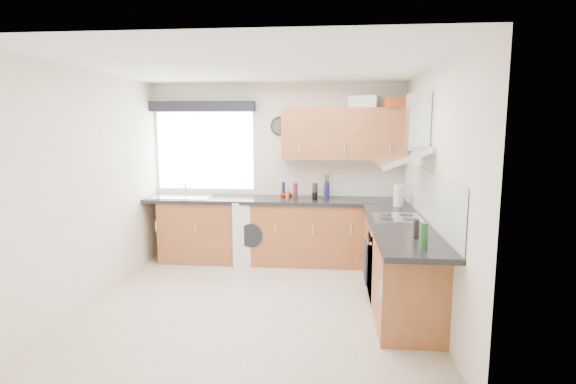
# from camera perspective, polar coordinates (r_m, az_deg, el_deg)

# --- Properties ---
(ground_plane) EXTENTS (3.60, 3.60, 0.00)m
(ground_plane) POSITION_cam_1_polar(r_m,az_deg,el_deg) (5.04, -3.86, -13.88)
(ground_plane) COLOR beige
(ceiling) EXTENTS (3.60, 3.60, 0.02)m
(ceiling) POSITION_cam_1_polar(r_m,az_deg,el_deg) (4.70, -4.18, 15.60)
(ceiling) COLOR white
(ceiling) RESTS_ON wall_back
(wall_back) EXTENTS (3.60, 0.02, 2.50)m
(wall_back) POSITION_cam_1_polar(r_m,az_deg,el_deg) (6.48, -1.40, 2.57)
(wall_back) COLOR silver
(wall_back) RESTS_ON ground_plane
(wall_front) EXTENTS (3.60, 0.02, 2.50)m
(wall_front) POSITION_cam_1_polar(r_m,az_deg,el_deg) (2.98, -9.71, -4.55)
(wall_front) COLOR silver
(wall_front) RESTS_ON ground_plane
(wall_left) EXTENTS (0.02, 3.60, 2.50)m
(wall_left) POSITION_cam_1_polar(r_m,az_deg,el_deg) (5.31, -23.56, 0.57)
(wall_left) COLOR silver
(wall_left) RESTS_ON ground_plane
(wall_right) EXTENTS (0.02, 3.60, 2.50)m
(wall_right) POSITION_cam_1_polar(r_m,az_deg,el_deg) (4.76, 17.90, 0.03)
(wall_right) COLOR silver
(wall_right) RESTS_ON ground_plane
(window) EXTENTS (1.40, 0.02, 1.10)m
(window) POSITION_cam_1_polar(r_m,az_deg,el_deg) (6.65, -10.48, 5.18)
(window) COLOR white
(window) RESTS_ON wall_back
(window_blind) EXTENTS (1.50, 0.18, 0.14)m
(window_blind) POSITION_cam_1_polar(r_m,az_deg,el_deg) (6.56, -10.85, 10.64)
(window_blind) COLOR black
(window_blind) RESTS_ON wall_back
(splashback) EXTENTS (0.01, 3.00, 0.54)m
(splashback) POSITION_cam_1_polar(r_m,az_deg,el_deg) (5.06, 17.03, -0.26)
(splashback) COLOR white
(splashback) RESTS_ON wall_right
(base_cab_back) EXTENTS (3.00, 0.58, 0.86)m
(base_cab_back) POSITION_cam_1_polar(r_m,az_deg,el_deg) (6.35, -2.59, -5.07)
(base_cab_back) COLOR brown
(base_cab_back) RESTS_ON ground_plane
(base_cab_corner) EXTENTS (0.60, 0.60, 0.86)m
(base_cab_corner) POSITION_cam_1_polar(r_m,az_deg,el_deg) (6.32, 11.98, -5.31)
(base_cab_corner) COLOR brown
(base_cab_corner) RESTS_ON ground_plane
(base_cab_right) EXTENTS (0.58, 2.10, 0.86)m
(base_cab_right) POSITION_cam_1_polar(r_m,az_deg,el_deg) (5.03, 13.83, -8.96)
(base_cab_right) COLOR brown
(base_cab_right) RESTS_ON ground_plane
(worktop_back) EXTENTS (3.60, 0.62, 0.05)m
(worktop_back) POSITION_cam_1_polar(r_m,az_deg,el_deg) (6.23, -1.72, -1.05)
(worktop_back) COLOR black
(worktop_back) RESTS_ON base_cab_back
(worktop_right) EXTENTS (0.62, 2.42, 0.05)m
(worktop_right) POSITION_cam_1_polar(r_m,az_deg,el_deg) (4.77, 14.17, -4.27)
(worktop_right) COLOR black
(worktop_right) RESTS_ON base_cab_right
(sink) EXTENTS (0.84, 0.46, 0.10)m
(sink) POSITION_cam_1_polar(r_m,az_deg,el_deg) (6.52, -13.40, -0.27)
(sink) COLOR silver
(sink) RESTS_ON worktop_back
(oven) EXTENTS (0.56, 0.58, 0.85)m
(oven) POSITION_cam_1_polar(r_m,az_deg,el_deg) (5.17, 13.48, -8.52)
(oven) COLOR black
(oven) RESTS_ON ground_plane
(hob_plate) EXTENTS (0.52, 0.52, 0.01)m
(hob_plate) POSITION_cam_1_polar(r_m,az_deg,el_deg) (5.05, 13.67, -3.17)
(hob_plate) COLOR silver
(hob_plate) RESTS_ON worktop_right
(extractor_hood) EXTENTS (0.52, 0.78, 0.66)m
(extractor_hood) POSITION_cam_1_polar(r_m,az_deg,el_deg) (4.97, 15.16, 6.51)
(extractor_hood) COLOR silver
(extractor_hood) RESTS_ON wall_right
(upper_cabinets) EXTENTS (1.70, 0.35, 0.70)m
(upper_cabinets) POSITION_cam_1_polar(r_m,az_deg,el_deg) (6.23, 7.17, 7.35)
(upper_cabinets) COLOR brown
(upper_cabinets) RESTS_ON wall_back
(washing_machine) EXTENTS (0.71, 0.70, 0.89)m
(washing_machine) POSITION_cam_1_polar(r_m,az_deg,el_deg) (6.38, -4.29, -4.88)
(washing_machine) COLOR white
(washing_machine) RESTS_ON ground_plane
(wall_clock) EXTENTS (0.27, 0.04, 0.27)m
(wall_clock) POSITION_cam_1_polar(r_m,az_deg,el_deg) (6.40, -1.02, 8.37)
(wall_clock) COLOR black
(wall_clock) RESTS_ON wall_back
(casserole) EXTENTS (0.45, 0.38, 0.16)m
(casserole) POSITION_cam_1_polar(r_m,az_deg,el_deg) (6.34, 9.66, 11.21)
(casserole) COLOR white
(casserole) RESTS_ON upper_cabinets
(storage_box) EXTENTS (0.30, 0.27, 0.12)m
(storage_box) POSITION_cam_1_polar(r_m,az_deg,el_deg) (6.18, 13.41, 10.96)
(storage_box) COLOR #BC491D
(storage_box) RESTS_ON upper_cabinets
(utensil_pot) EXTENTS (0.10, 0.10, 0.13)m
(utensil_pot) POSITION_cam_1_polar(r_m,az_deg,el_deg) (6.37, 4.91, -0.03)
(utensil_pot) COLOR gray
(utensil_pot) RESTS_ON worktop_back
(kitchen_roll) EXTENTS (0.14, 0.14, 0.27)m
(kitchen_roll) POSITION_cam_1_polar(r_m,az_deg,el_deg) (5.78, 13.85, -0.46)
(kitchen_roll) COLOR white
(kitchen_roll) RESTS_ON worktop_right
(tomato_cluster) EXTENTS (0.17, 0.17, 0.07)m
(tomato_cluster) POSITION_cam_1_polar(r_m,az_deg,el_deg) (6.35, -0.22, -0.34)
(tomato_cluster) COLOR #B30C02
(tomato_cluster) RESTS_ON worktop_back
(jar_0) EXTENTS (0.05, 0.05, 0.12)m
(jar_0) POSITION_cam_1_polar(r_m,az_deg,el_deg) (6.17, -0.08, -0.33)
(jar_0) COLOR olive
(jar_0) RESTS_ON worktop_back
(jar_1) EXTENTS (0.07, 0.07, 0.23)m
(jar_1) POSITION_cam_1_polar(r_m,az_deg,el_deg) (6.18, 4.94, 0.16)
(jar_1) COLOR #191446
(jar_1) RESTS_ON worktop_back
(jar_2) EXTENTS (0.06, 0.06, 0.22)m
(jar_2) POSITION_cam_1_polar(r_m,az_deg,el_deg) (6.20, 0.94, 0.15)
(jar_2) COLOR #561E25
(jar_2) RESTS_ON worktop_back
(jar_3) EXTENTS (0.05, 0.05, 0.22)m
(jar_3) POSITION_cam_1_polar(r_m,az_deg,el_deg) (6.30, -0.60, 0.30)
(jar_3) COLOR #181446
(jar_3) RESTS_ON worktop_back
(jar_4) EXTENTS (0.08, 0.08, 0.21)m
(jar_4) POSITION_cam_1_polar(r_m,az_deg,el_deg) (6.26, 3.45, 0.19)
(jar_4) COLOR #34271C
(jar_4) RESTS_ON worktop_back
(jar_5) EXTENTS (0.07, 0.07, 0.10)m
(jar_5) POSITION_cam_1_polar(r_m,az_deg,el_deg) (6.10, 3.42, -0.55)
(jar_5) COLOR black
(jar_5) RESTS_ON worktop_back
(bottle_0) EXTENTS (0.06, 0.06, 0.21)m
(bottle_0) POSITION_cam_1_polar(r_m,az_deg,el_deg) (3.86, 16.93, -5.37)
(bottle_0) COLOR #1C501C
(bottle_0) RESTS_ON worktop_right
(bottle_1) EXTENTS (0.05, 0.05, 0.17)m
(bottle_1) POSITION_cam_1_polar(r_m,az_deg,el_deg) (4.18, 15.99, -4.56)
(bottle_1) COLOR black
(bottle_1) RESTS_ON worktop_right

